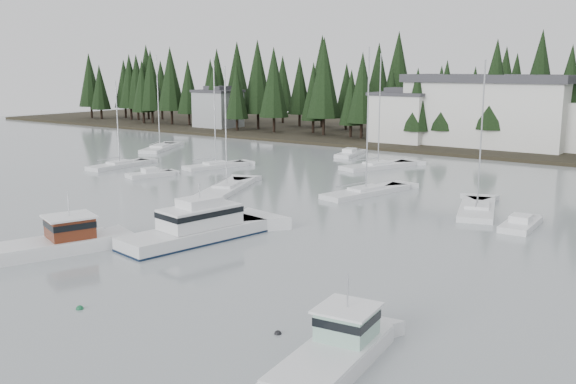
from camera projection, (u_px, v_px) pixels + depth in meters
name	position (u px, v px, depth m)	size (l,w,h in m)	color
ground	(19.00, 323.00, 31.91)	(260.00, 260.00, 0.00)	gray
far_shore_land	(545.00, 142.00, 108.86)	(240.00, 54.00, 1.00)	black
conifer_treeline	(526.00, 148.00, 100.13)	(200.00, 22.00, 20.00)	black
house_west	(402.00, 116.00, 104.09)	(9.54, 7.42, 8.75)	silver
house_far_west	(218.00, 108.00, 130.00)	(8.48, 7.42, 8.25)	#999EA0
harbor_inn	(502.00, 112.00, 97.83)	(29.50, 11.50, 10.90)	silver
lobster_boat_brown	(49.00, 245.00, 43.79)	(6.74, 10.07, 4.73)	silver
cabin_cruiser_center	(196.00, 231.00, 46.91)	(5.42, 11.77, 4.87)	silver
lobster_boat_teal	(335.00, 353.00, 27.32)	(3.58, 7.97, 4.29)	silver
sailboat_1	(216.00, 167.00, 80.98)	(4.70, 8.77, 14.25)	silver
sailboat_2	(477.00, 211.00, 56.32)	(5.57, 9.76, 13.68)	silver
sailboat_4	(120.00, 166.00, 81.67)	(2.76, 9.00, 11.36)	silver
sailboat_7	(227.00, 190.00, 66.20)	(6.71, 11.03, 13.19)	silver
sailboat_8	(366.00, 193.00, 64.17)	(4.94, 10.96, 14.98)	silver
sailboat_10	(160.00, 149.00, 98.90)	(7.35, 10.69, 14.83)	silver
sailboat_11	(378.00, 167.00, 81.00)	(6.37, 10.80, 14.73)	silver
runabout_0	(150.00, 175.00, 74.46)	(3.72, 5.78, 1.42)	silver
runabout_1	(520.00, 226.00, 50.77)	(2.47, 5.59, 1.42)	silver
runabout_3	(350.00, 155.00, 92.14)	(3.46, 7.23, 1.42)	silver
mooring_buoy_green	(80.00, 309.00, 33.71)	(0.40, 0.40, 0.40)	#145933
mooring_buoy_dark	(278.00, 334.00, 30.56)	(0.35, 0.35, 0.35)	black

